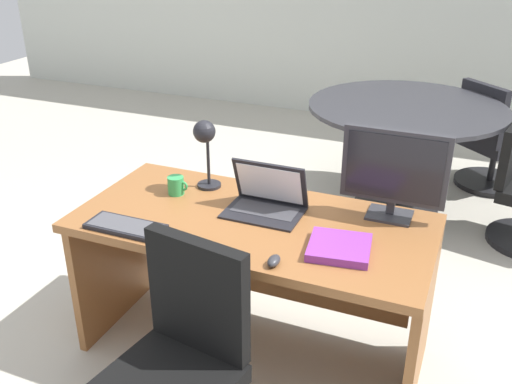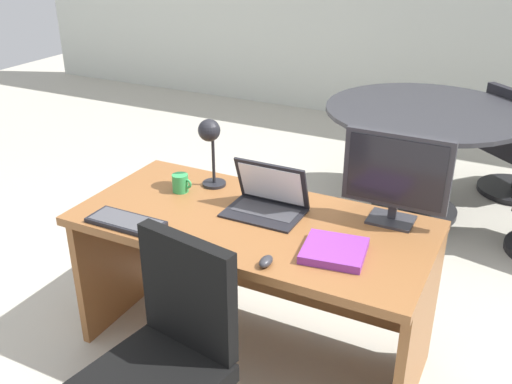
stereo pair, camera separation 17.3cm
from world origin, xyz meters
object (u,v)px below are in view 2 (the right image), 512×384
object	(u,v)px
meeting_table	(423,135)
mouse	(266,261)
monitor	(396,174)
office_chair	(166,379)
book	(334,251)
keyboard	(126,222)
desk	(257,254)
laptop	(268,196)
coffee_mug	(181,183)
desk_lamp	(210,139)

from	to	relation	value
meeting_table	mouse	bearing A→B (deg)	-94.08
monitor	office_chair	bearing A→B (deg)	-121.58
book	office_chair	bearing A→B (deg)	-128.62
monitor	mouse	bearing A→B (deg)	-120.41
monitor	keyboard	xyz separation A→B (m)	(-1.05, -0.56, -0.22)
desk	book	size ratio (longest dim) A/B	5.79
desk	laptop	distance (m)	0.29
laptop	keyboard	xyz separation A→B (m)	(-0.51, -0.41, -0.06)
desk	book	xyz separation A→B (m)	(0.43, -0.16, 0.23)
office_chair	meeting_table	world-z (taller)	office_chair
monitor	laptop	bearing A→B (deg)	-164.73
laptop	meeting_table	xyz separation A→B (m)	(0.36, 1.78, -0.21)
desk	office_chair	bearing A→B (deg)	-91.70
laptop	mouse	distance (m)	0.48
monitor	coffee_mug	xyz separation A→B (m)	(-1.02, -0.16, -0.19)
keyboard	mouse	world-z (taller)	mouse
desk_lamp	laptop	bearing A→B (deg)	-15.36
monitor	book	world-z (taller)	monitor
monitor	meeting_table	bearing A→B (deg)	96.47
keyboard	meeting_table	world-z (taller)	meeting_table
mouse	book	distance (m)	0.29
monitor	desk_lamp	xyz separation A→B (m)	(-0.91, -0.05, 0.03)
monitor	mouse	xyz separation A→B (m)	(-0.34, -0.58, -0.21)
mouse	book	size ratio (longest dim) A/B	0.30
book	coffee_mug	bearing A→B (deg)	165.93
coffee_mug	keyboard	bearing A→B (deg)	-94.42
desk	mouse	xyz separation A→B (m)	(0.22, -0.36, 0.23)
laptop	monitor	bearing A→B (deg)	15.27
monitor	book	distance (m)	0.46
coffee_mug	office_chair	xyz separation A→B (m)	(0.43, -0.79, -0.42)
coffee_mug	desk_lamp	bearing A→B (deg)	46.85
laptop	meeting_table	distance (m)	1.82
coffee_mug	book	bearing A→B (deg)	-14.07
desk	laptop	xyz separation A→B (m)	(0.02, 0.07, 0.28)
keyboard	monitor	bearing A→B (deg)	28.06
laptop	desk_lamp	distance (m)	0.42
desk	meeting_table	size ratio (longest dim) A/B	1.17
desk_lamp	office_chair	world-z (taller)	desk_lamp
book	coffee_mug	world-z (taller)	coffee_mug
office_chair	desk	bearing A→B (deg)	88.30
meeting_table	book	bearing A→B (deg)	-88.49
desk_lamp	book	size ratio (longest dim) A/B	1.28
keyboard	book	bearing A→B (deg)	10.72
laptop	keyboard	distance (m)	0.65
desk_lamp	meeting_table	world-z (taller)	desk_lamp
desk	laptop	world-z (taller)	laptop
book	coffee_mug	distance (m)	0.91
book	coffee_mug	size ratio (longest dim) A/B	2.64
desk_lamp	meeting_table	size ratio (longest dim) A/B	0.26
keyboard	coffee_mug	size ratio (longest dim) A/B	3.33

